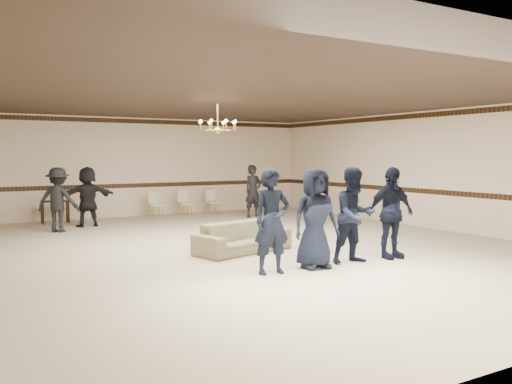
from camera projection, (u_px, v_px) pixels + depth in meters
room at (239, 174)px, 11.43m from camera, size 12.01×14.01×3.21m
chair_rail at (137, 185)px, 17.49m from camera, size 12.00×0.02×0.14m
crown_molding at (136, 121)px, 17.35m from camera, size 12.00×0.02×0.14m
chandelier at (218, 116)px, 12.20m from camera, size 0.94×0.94×0.89m
boy_a at (272, 222)px, 8.99m from camera, size 0.68×0.48×1.77m
boy_b at (315, 218)px, 9.44m from camera, size 0.92×0.65×1.77m
boy_c at (355, 215)px, 9.89m from camera, size 0.90×0.73×1.77m
boy_d at (391, 213)px, 10.34m from camera, size 1.07×0.51×1.77m
settee at (243, 237)px, 11.02m from camera, size 2.25×1.33×0.62m
adult_left at (58, 200)px, 13.87m from camera, size 1.24×1.12×1.67m
adult_mid at (87, 197)px, 14.92m from camera, size 1.56×0.52×1.67m
adult_right at (253, 191)px, 17.14m from camera, size 0.64×0.45×1.67m
banquet_chair_left at (156, 205)px, 17.04m from camera, size 0.43×0.43×0.84m
banquet_chair_mid at (185, 203)px, 17.54m from camera, size 0.42×0.42×0.84m
banquet_chair_right at (212, 202)px, 18.04m from camera, size 0.44×0.44×0.84m
console_table at (55, 212)px, 15.71m from camera, size 0.81×0.38×0.67m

